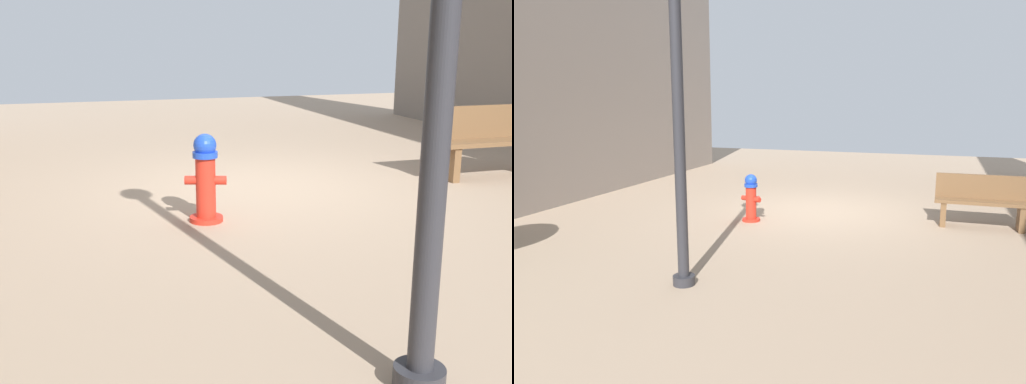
{
  "view_description": "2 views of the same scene",
  "coord_description": "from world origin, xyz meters",
  "views": [
    {
      "loc": [
        2.35,
        7.12,
        1.83
      ],
      "look_at": [
        0.8,
        2.18,
        0.52
      ],
      "focal_mm": 42.89,
      "sensor_mm": 36.0,
      "label": 1
    },
    {
      "loc": [
        -2.32,
        9.83,
        2.32
      ],
      "look_at": [
        0.32,
        2.16,
        0.78
      ],
      "focal_mm": 34.7,
      "sensor_mm": 36.0,
      "label": 2
    }
  ],
  "objects": [
    {
      "name": "street_lamp",
      "position": [
        0.64,
        4.58,
        2.55
      ],
      "size": [
        0.36,
        0.36,
        4.13
      ],
      "color": "#2D2D33",
      "rests_on": "ground_plane"
    },
    {
      "name": "fire_hydrant",
      "position": [
        1.03,
        1.21,
        0.45
      ],
      "size": [
        0.43,
        0.41,
        0.91
      ],
      "color": "red",
      "rests_on": "ground_plane"
    },
    {
      "name": "bench_near",
      "position": [
        -3.11,
        0.28,
        0.49
      ],
      "size": [
        1.63,
        0.45,
        0.95
      ],
      "color": "brown",
      "rests_on": "ground_plane"
    },
    {
      "name": "ground_plane",
      "position": [
        0.0,
        0.0,
        0.0
      ],
      "size": [
        23.4,
        23.4,
        0.0
      ],
      "primitive_type": "plane",
      "color": "tan"
    }
  ]
}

